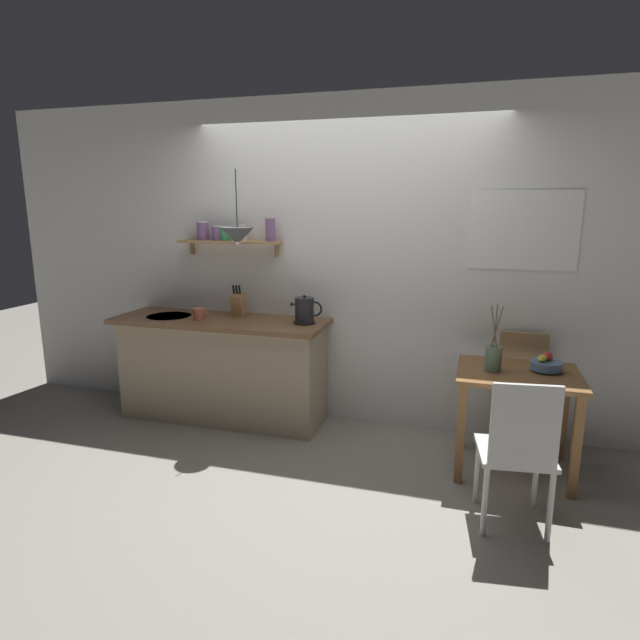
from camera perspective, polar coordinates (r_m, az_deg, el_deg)
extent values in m
plane|color=gray|center=(4.21, 0.34, -13.53)|extent=(14.00, 14.00, 0.00)
cube|color=white|center=(4.40, 5.26, 5.93)|extent=(6.80, 0.10, 2.70)
cube|color=white|center=(4.25, 21.09, 9.01)|extent=(0.78, 0.01, 0.59)
cube|color=silver|center=(4.25, 21.09, 9.01)|extent=(0.72, 0.01, 0.53)
cube|color=tan|center=(4.68, -10.42, -5.41)|extent=(1.74, 0.52, 0.86)
cube|color=brown|center=(4.55, -10.75, -0.10)|extent=(1.83, 0.63, 0.04)
cylinder|color=#B7BABF|center=(4.76, -15.95, 0.38)|extent=(0.38, 0.38, 0.01)
cube|color=tan|center=(4.62, -9.76, 8.31)|extent=(0.90, 0.18, 0.02)
cube|color=#99754C|center=(4.88, -13.59, 7.63)|extent=(0.02, 0.06, 0.12)
cube|color=#99754C|center=(4.53, -4.68, 7.60)|extent=(0.02, 0.06, 0.12)
cylinder|color=#7F5689|center=(4.72, -12.52, 9.32)|extent=(0.10, 0.10, 0.15)
cylinder|color=silver|center=(4.72, -12.57, 10.28)|extent=(0.11, 0.11, 0.01)
cylinder|color=#7F5689|center=(4.66, -10.98, 9.14)|extent=(0.10, 0.10, 0.11)
cylinder|color=silver|center=(4.66, -11.01, 9.90)|extent=(0.10, 0.10, 0.01)
cylinder|color=#388E56|center=(4.63, -10.18, 9.13)|extent=(0.09, 0.09, 0.11)
cylinder|color=silver|center=(4.62, -10.21, 9.88)|extent=(0.10, 0.10, 0.01)
cylinder|color=beige|center=(4.56, -8.50, 9.23)|extent=(0.10, 0.10, 0.12)
cylinder|color=silver|center=(4.56, -8.53, 10.08)|extent=(0.11, 0.11, 0.01)
cylinder|color=#7F5689|center=(4.46, -5.37, 9.64)|extent=(0.08, 0.08, 0.19)
cylinder|color=silver|center=(4.45, -5.40, 10.90)|extent=(0.09, 0.09, 0.01)
cube|color=brown|center=(3.86, 20.60, -5.46)|extent=(0.80, 0.65, 0.03)
cube|color=brown|center=(3.71, 14.91, -11.76)|extent=(0.06, 0.06, 0.69)
cube|color=brown|center=(3.77, 25.89, -12.24)|extent=(0.06, 0.06, 0.69)
cube|color=brown|center=(4.22, 15.18, -8.77)|extent=(0.06, 0.06, 0.69)
cube|color=brown|center=(4.28, 24.75, -9.25)|extent=(0.06, 0.06, 0.69)
cube|color=silver|center=(3.34, 20.22, -13.26)|extent=(0.46, 0.46, 0.03)
cube|color=silver|center=(3.07, 21.23, -10.60)|extent=(0.36, 0.07, 0.47)
cylinder|color=silver|center=(3.63, 22.23, -15.28)|extent=(0.03, 0.03, 0.42)
cylinder|color=silver|center=(3.57, 16.57, -15.35)|extent=(0.03, 0.03, 0.42)
cylinder|color=silver|center=(3.33, 23.58, -17.99)|extent=(0.03, 0.03, 0.42)
cylinder|color=silver|center=(3.26, 17.34, -18.17)|extent=(0.03, 0.03, 0.42)
cube|color=tan|center=(4.23, 20.88, -7.55)|extent=(0.41, 0.43, 0.03)
cube|color=tan|center=(4.35, 21.01, -3.94)|extent=(0.35, 0.04, 0.42)
cylinder|color=tan|center=(4.14, 18.33, -11.31)|extent=(0.03, 0.03, 0.44)
cylinder|color=tan|center=(4.16, 23.11, -11.57)|extent=(0.03, 0.03, 0.44)
cylinder|color=tan|center=(4.47, 18.36, -9.49)|extent=(0.03, 0.03, 0.44)
cylinder|color=tan|center=(4.49, 22.75, -9.74)|extent=(0.03, 0.03, 0.44)
cylinder|color=#51759E|center=(3.93, 23.15, -5.02)|extent=(0.09, 0.09, 0.01)
cylinder|color=#51759E|center=(3.92, 23.19, -4.53)|extent=(0.21, 0.21, 0.06)
ellipsoid|color=yellow|center=(3.91, 22.87, -3.82)|extent=(0.10, 0.13, 0.04)
sphere|color=red|center=(3.95, 23.32, -3.64)|extent=(0.07, 0.07, 0.07)
cylinder|color=#567056|center=(3.78, 18.16, -4.01)|extent=(0.11, 0.11, 0.17)
cylinder|color=brown|center=(3.73, 18.25, -0.68)|extent=(0.06, 0.03, 0.27)
cylinder|color=brown|center=(3.73, 18.42, -0.55)|extent=(0.01, 0.03, 0.29)
cylinder|color=brown|center=(3.74, 18.55, -0.65)|extent=(0.07, 0.02, 0.27)
cylinder|color=black|center=(4.29, -1.68, -0.24)|extent=(0.18, 0.18, 0.02)
cylinder|color=#232326|center=(4.27, -1.69, 1.15)|extent=(0.16, 0.16, 0.19)
sphere|color=black|center=(4.25, -1.70, 2.59)|extent=(0.02, 0.02, 0.02)
cone|color=#232326|center=(4.29, -2.90, 1.73)|extent=(0.04, 0.04, 0.04)
torus|color=black|center=(4.24, -0.56, 1.21)|extent=(0.12, 0.02, 0.12)
cube|color=tan|center=(4.61, -8.78, 1.67)|extent=(0.10, 0.15, 0.20)
cylinder|color=black|center=(4.58, -9.30, 3.28)|extent=(0.02, 0.03, 0.08)
cylinder|color=black|center=(4.56, -8.99, 3.27)|extent=(0.02, 0.03, 0.08)
cylinder|color=black|center=(4.55, -8.67, 3.26)|extent=(0.02, 0.03, 0.08)
cylinder|color=#C6664C|center=(4.54, -12.95, 0.66)|extent=(0.09, 0.09, 0.10)
torus|color=#C6664C|center=(4.51, -12.34, 0.64)|extent=(0.07, 0.01, 0.07)
cylinder|color=black|center=(4.20, -9.02, 12.82)|extent=(0.01, 0.01, 0.44)
cone|color=#4C5156|center=(4.20, -8.89, 8.94)|extent=(0.26, 0.26, 0.13)
sphere|color=white|center=(4.21, -8.86, 8.32)|extent=(0.04, 0.04, 0.04)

